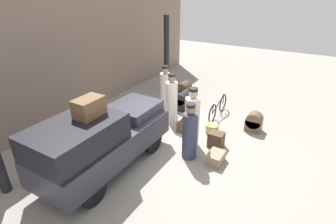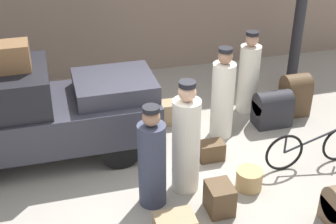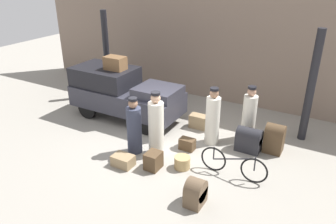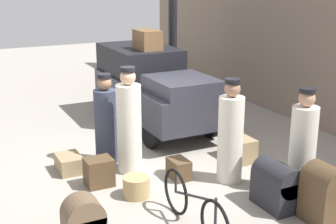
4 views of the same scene
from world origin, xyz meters
name	(u,v)px [view 1 (image 1 of 4)]	position (x,y,z in m)	size (l,w,h in m)	color
ground_plane	(170,144)	(0.00, 0.00, 0.00)	(30.00, 30.00, 0.00)	gray
station_building_facade	(67,55)	(0.00, 4.08, 2.25)	(16.00, 0.15, 4.50)	gray
canopy_pillar_right	(167,56)	(3.68, 2.33, 1.66)	(0.23, 0.23, 3.33)	black
truck	(101,139)	(-1.95, 0.89, 0.93)	(3.82, 1.53, 1.69)	black
bicycle	(218,108)	(2.49, -0.57, 0.35)	(1.72, 0.04, 0.72)	black
wicker_basket	(212,129)	(1.23, -0.87, 0.16)	(0.42, 0.42, 0.32)	tan
conductor_in_dark_uniform	(165,89)	(2.22, 1.51, 0.76)	(0.41, 0.41, 1.69)	silver
porter_standing_middle	(190,134)	(-0.31, -0.79, 0.74)	(0.41, 0.41, 1.64)	#33384C
porter_lifting_near_truck	(192,120)	(0.27, -0.58, 0.84)	(0.43, 0.43, 1.85)	silver
porter_with_bicycle	(172,100)	(1.37, 0.75, 0.79)	(0.41, 0.41, 1.73)	silver
trunk_barrel_dark	(184,92)	(3.09, 1.14, 0.44)	(0.51, 0.48, 0.85)	#4C3823
trunk_wicker_pale	(183,126)	(0.92, 0.04, 0.17)	(0.43, 0.28, 0.33)	#4C3823
trunk_large_brown	(254,122)	(2.12, -1.97, 0.31)	(0.38, 0.51, 0.64)	brown
suitcase_small_leather	(216,140)	(0.58, -1.25, 0.23)	(0.37, 0.43, 0.46)	#4C3823
suitcase_tan_flat	(216,158)	(-0.18, -1.54, 0.15)	(0.56, 0.40, 0.30)	#937A56
trunk_umber_medium	(145,118)	(0.69, 1.44, 0.22)	(0.68, 0.34, 0.44)	#937A56
suitcase_black_upright	(183,100)	(2.46, 0.84, 0.36)	(0.69, 0.45, 0.70)	#232328
trunk_on_truck_roof	(89,107)	(-2.18, 0.89, 1.90)	(0.67, 0.46, 0.43)	brown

